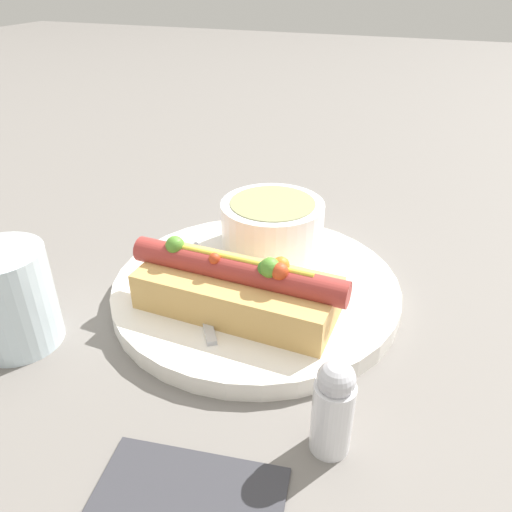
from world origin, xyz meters
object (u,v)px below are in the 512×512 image
object	(u,v)px
drinking_glass	(10,299)
hot_dog	(233,286)
salt_shaker	(333,408)
soup_bowl	(272,222)
spoon	(193,264)

from	to	relation	value
drinking_glass	hot_dog	bearing A→B (deg)	27.91
salt_shaker	hot_dog	bearing A→B (deg)	138.09
hot_dog	soup_bowl	xyz separation A→B (m)	(-0.01, 0.12, 0.01)
hot_dog	spoon	size ratio (longest dim) A/B	1.29
drinking_glass	soup_bowl	bearing A→B (deg)	52.21
spoon	soup_bowl	bearing A→B (deg)	-74.98
soup_bowl	spoon	bearing A→B (deg)	-130.91
spoon	salt_shaker	size ratio (longest dim) A/B	2.04
hot_dog	drinking_glass	bearing A→B (deg)	-150.14
drinking_glass	salt_shaker	xyz separation A→B (m)	(0.28, -0.01, -0.01)
hot_dog	spoon	bearing A→B (deg)	145.37
soup_bowl	salt_shaker	world-z (taller)	salt_shaker
soup_bowl	spoon	world-z (taller)	soup_bowl
soup_bowl	spoon	size ratio (longest dim) A/B	0.72
soup_bowl	drinking_glass	world-z (taller)	drinking_glass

